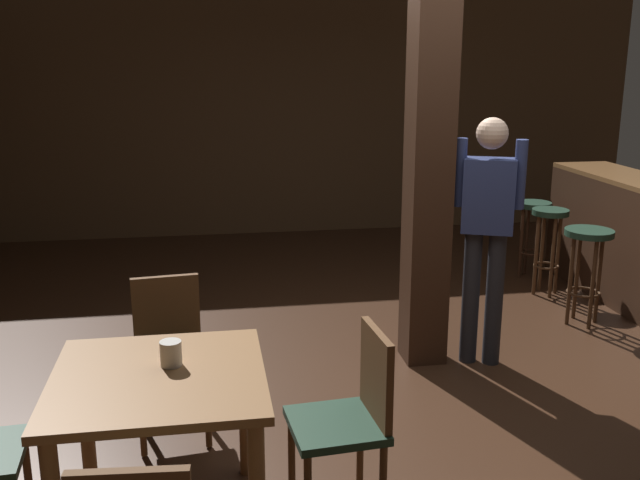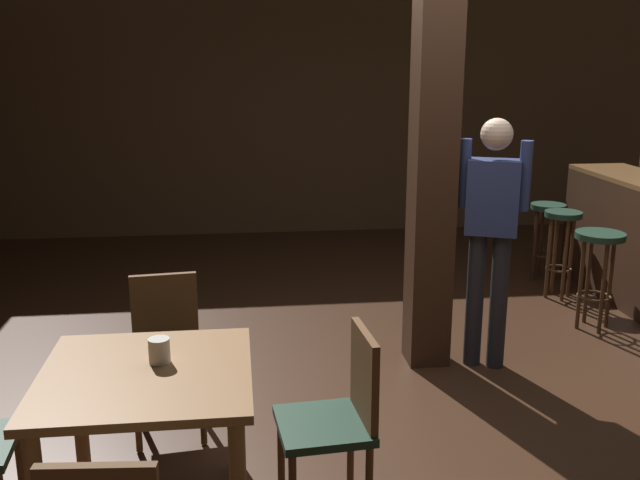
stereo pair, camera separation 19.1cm
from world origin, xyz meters
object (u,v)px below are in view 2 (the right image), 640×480
chair_north (167,346)px  bar_stool_mid (562,235)px  chair_east (340,413)px  standing_person (491,226)px  dining_table (147,399)px  napkin_cup (159,351)px  bar_counter (637,242)px  bar_stool_near (598,256)px  bar_stool_far (547,224)px

chair_north → bar_stool_mid: bearing=30.9°
chair_east → standing_person: (1.24, 1.52, 0.50)m
dining_table → chair_north: bearing=90.1°
chair_east → napkin_cup: chair_east is taller
bar_counter → chair_north: bearing=-155.9°
napkin_cup → bar_stool_near: napkin_cup is taller
chair_north → bar_counter: bearing=24.1°
chair_north → napkin_cup: 0.87m
napkin_cup → bar_stool_near: (3.15, 2.02, -0.23)m
bar_stool_far → chair_east: bearing=-126.6°
standing_person → bar_stool_far: size_ratio=2.29×
chair_east → bar_counter: size_ratio=0.45×
chair_north → napkin_cup: chair_north is taller
standing_person → bar_stool_far: (1.24, 1.83, -0.45)m
chair_north → napkin_cup: (0.06, -0.81, 0.32)m
dining_table → napkin_cup: 0.22m
bar_counter → bar_stool_near: size_ratio=2.54×
chair_east → bar_stool_far: 4.17m
dining_table → chair_north: (-0.00, 0.90, -0.13)m
chair_east → bar_stool_mid: bearing=49.9°
chair_north → bar_counter: size_ratio=0.45×
dining_table → chair_east: 0.87m
bar_counter → bar_stool_mid: bar_counter is taller
chair_north → bar_stool_mid: size_ratio=1.13×
bar_stool_mid → bar_counter: bearing=-23.3°
bar_counter → bar_stool_far: 0.88m
dining_table → bar_stool_far: dining_table is taller
dining_table → napkin_cup: napkin_cup is taller
standing_person → bar_counter: bearing=32.3°
chair_north → chair_east: bearing=-45.8°
chair_east → dining_table: bearing=-179.6°
dining_table → standing_person: bearing=35.9°
chair_north → standing_person: (2.11, 0.63, 0.50)m
chair_east → chair_north: same height
bar_stool_near → bar_stool_far: size_ratio=1.04×
chair_east → bar_stool_far: chair_east is taller
chair_east → bar_stool_near: (2.34, 2.10, 0.09)m
bar_counter → bar_stool_far: size_ratio=2.65×
dining_table → standing_person: standing_person is taller
bar_counter → bar_stool_near: (-0.61, -0.50, 0.04)m
chair_north → bar_stool_far: bearing=36.3°
dining_table → bar_stool_mid: bar_stool_mid is taller
bar_stool_near → napkin_cup: bearing=-147.4°
bar_stool_mid → bar_stool_far: size_ratio=1.05×
chair_east → standing_person: bearing=50.7°
standing_person → bar_counter: 2.08m
napkin_cup → bar_stool_mid: (3.20, 2.76, -0.25)m
standing_person → bar_stool_near: standing_person is taller
dining_table → bar_stool_far: size_ratio=1.23×
napkin_cup → bar_stool_far: bearing=44.8°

